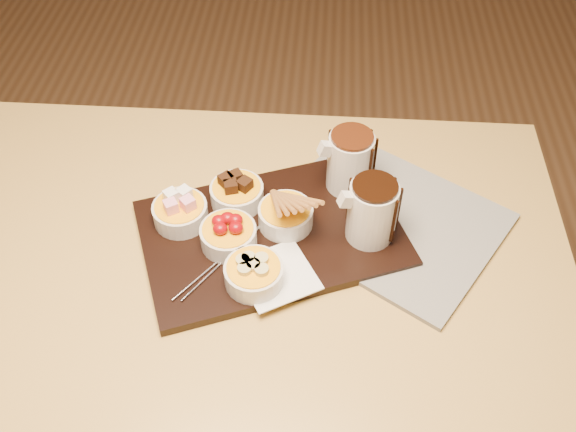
# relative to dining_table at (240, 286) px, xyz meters

# --- Properties ---
(ground) EXTENTS (5.00, 5.00, 0.00)m
(ground) POSITION_rel_dining_table_xyz_m (0.00, 0.00, -0.65)
(ground) COLOR brown
(ground) RESTS_ON ground
(dining_table) EXTENTS (1.20, 0.80, 0.75)m
(dining_table) POSITION_rel_dining_table_xyz_m (0.00, 0.00, 0.00)
(dining_table) COLOR #BE9646
(dining_table) RESTS_ON ground
(serving_board) EXTENTS (0.54, 0.45, 0.02)m
(serving_board) POSITION_rel_dining_table_xyz_m (0.06, 0.04, 0.11)
(serving_board) COLOR black
(serving_board) RESTS_ON dining_table
(napkin) EXTENTS (0.16, 0.16, 0.00)m
(napkin) POSITION_rel_dining_table_xyz_m (0.08, -0.06, 0.12)
(napkin) COLOR white
(napkin) RESTS_ON serving_board
(bowl_marshmallows) EXTENTS (0.10, 0.10, 0.04)m
(bowl_marshmallows) POSITION_rel_dining_table_xyz_m (-0.11, 0.06, 0.14)
(bowl_marshmallows) COLOR beige
(bowl_marshmallows) RESTS_ON serving_board
(bowl_cake) EXTENTS (0.10, 0.10, 0.04)m
(bowl_cake) POSITION_rel_dining_table_xyz_m (-0.01, 0.11, 0.14)
(bowl_cake) COLOR beige
(bowl_cake) RESTS_ON serving_board
(bowl_strawberries) EXTENTS (0.10, 0.10, 0.04)m
(bowl_strawberries) POSITION_rel_dining_table_xyz_m (-0.01, 0.01, 0.14)
(bowl_strawberries) COLOR beige
(bowl_strawberries) RESTS_ON serving_board
(bowl_biscotti) EXTENTS (0.10, 0.10, 0.04)m
(bowl_biscotti) POSITION_rel_dining_table_xyz_m (0.08, 0.06, 0.14)
(bowl_biscotti) COLOR beige
(bowl_biscotti) RESTS_ON serving_board
(bowl_bananas) EXTENTS (0.10, 0.10, 0.04)m
(bowl_bananas) POSITION_rel_dining_table_xyz_m (0.04, -0.07, 0.14)
(bowl_bananas) COLOR beige
(bowl_bananas) RESTS_ON serving_board
(pitcher_dark_chocolate) EXTENTS (0.11, 0.11, 0.12)m
(pitcher_dark_chocolate) POSITION_rel_dining_table_xyz_m (0.23, 0.05, 0.18)
(pitcher_dark_chocolate) COLOR silver
(pitcher_dark_chocolate) RESTS_ON serving_board
(pitcher_milk_chocolate) EXTENTS (0.11, 0.11, 0.12)m
(pitcher_milk_chocolate) POSITION_rel_dining_table_xyz_m (0.20, 0.17, 0.18)
(pitcher_milk_chocolate) COLOR silver
(pitcher_milk_chocolate) RESTS_ON serving_board
(fondue_skewers) EXTENTS (0.23, 0.18, 0.01)m
(fondue_skewers) POSITION_rel_dining_table_xyz_m (-0.01, -0.02, 0.12)
(fondue_skewers) COLOR silver
(fondue_skewers) RESTS_ON serving_board
(newspaper) EXTENTS (0.50, 0.48, 0.01)m
(newspaper) POSITION_rel_dining_table_xyz_m (0.27, 0.10, 0.10)
(newspaper) COLOR beige
(newspaper) RESTS_ON dining_table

